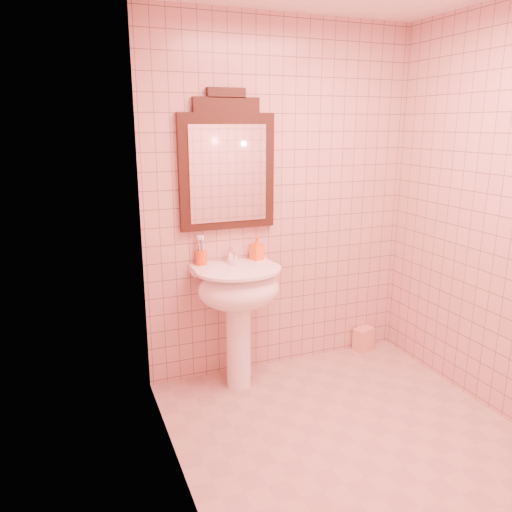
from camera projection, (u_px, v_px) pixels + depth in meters
name	position (u px, v px, depth m)	size (l,w,h in m)	color
floor	(357.00, 442.00, 2.90)	(2.20, 2.20, 0.00)	tan
back_wall	(281.00, 202.00, 3.56)	(2.00, 0.02, 2.50)	tan
pedestal_sink	(238.00, 297.00, 3.36)	(0.58, 0.58, 0.86)	white
faucet	(231.00, 255.00, 3.42)	(0.04, 0.16, 0.11)	white
mirror	(227.00, 166.00, 3.32)	(0.66, 0.06, 0.92)	black
toothbrush_cup	(201.00, 257.00, 3.38)	(0.08, 0.08, 0.18)	#DE4312
soap_dispenser	(257.00, 248.00, 3.50)	(0.07, 0.08, 0.17)	orange
towel	(363.00, 339.00, 4.06)	(0.15, 0.10, 0.19)	#E6A887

